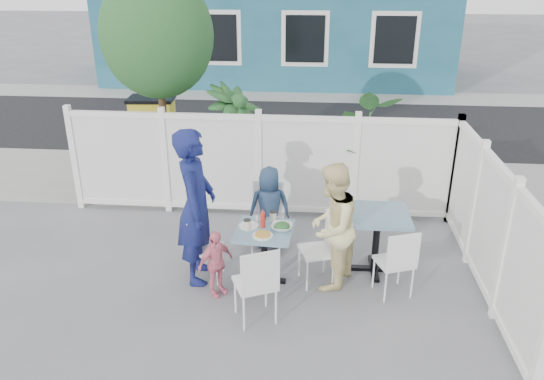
# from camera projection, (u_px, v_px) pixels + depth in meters

# --- Properties ---
(ground) EXTENTS (80.00, 80.00, 0.00)m
(ground) POSITION_uv_depth(u_px,v_px,m) (228.00, 302.00, 6.17)
(ground) COLOR slate
(near_sidewalk) EXTENTS (24.00, 2.60, 0.01)m
(near_sidewalk) POSITION_uv_depth(u_px,v_px,m) (263.00, 180.00, 9.65)
(near_sidewalk) COLOR gray
(near_sidewalk) RESTS_ON ground
(street) EXTENTS (24.00, 5.00, 0.01)m
(street) POSITION_uv_depth(u_px,v_px,m) (278.00, 124.00, 13.04)
(street) COLOR black
(street) RESTS_ON ground
(far_sidewalk) EXTENTS (24.00, 1.60, 0.01)m
(far_sidewalk) POSITION_uv_depth(u_px,v_px,m) (287.00, 95.00, 15.88)
(far_sidewalk) COLOR gray
(far_sidewalk) RESTS_ON ground
(fence_back) EXTENTS (5.86, 0.08, 1.60)m
(fence_back) POSITION_uv_depth(u_px,v_px,m) (259.00, 167.00, 8.06)
(fence_back) COLOR white
(fence_back) RESTS_ON ground
(fence_right) EXTENTS (0.08, 3.66, 1.60)m
(fence_right) POSITION_uv_depth(u_px,v_px,m) (489.00, 229.00, 6.17)
(fence_right) COLOR white
(fence_right) RESTS_ON ground
(tree) EXTENTS (1.80, 1.62, 3.59)m
(tree) POSITION_uv_depth(u_px,v_px,m) (157.00, 36.00, 8.31)
(tree) COLOR #382316
(tree) RESTS_ON ground
(utility_cabinet) EXTENTS (0.79, 0.59, 1.39)m
(utility_cabinet) POSITION_uv_depth(u_px,v_px,m) (155.00, 138.00, 9.73)
(utility_cabinet) COLOR gold
(utility_cabinet) RESTS_ON ground
(potted_shrub_a) EXTENTS (1.38, 1.38, 1.88)m
(potted_shrub_a) POSITION_uv_depth(u_px,v_px,m) (233.00, 142.00, 8.68)
(potted_shrub_a) COLOR #1D4B2B
(potted_shrub_a) RESTS_ON ground
(potted_shrub_b) EXTENTS (1.96, 1.99, 1.67)m
(potted_shrub_b) POSITION_uv_depth(u_px,v_px,m) (364.00, 154.00, 8.45)
(potted_shrub_b) COLOR #1D4B2B
(potted_shrub_b) RESTS_ON ground
(main_table) EXTENTS (0.73, 0.73, 0.72)m
(main_table) POSITION_uv_depth(u_px,v_px,m) (264.00, 242.00, 6.37)
(main_table) COLOR slate
(main_table) RESTS_ON ground
(spare_table) EXTENTS (0.77, 0.77, 0.81)m
(spare_table) POSITION_uv_depth(u_px,v_px,m) (377.00, 227.00, 6.58)
(spare_table) COLOR slate
(spare_table) RESTS_ON ground
(chair_left) EXTENTS (0.38, 0.39, 0.83)m
(chair_left) POSITION_uv_depth(u_px,v_px,m) (201.00, 243.00, 6.49)
(chair_left) COLOR white
(chair_left) RESTS_ON ground
(chair_right) EXTENTS (0.49, 0.50, 0.88)m
(chair_right) POSITION_uv_depth(u_px,v_px,m) (323.00, 244.00, 6.40)
(chair_right) COLOR white
(chair_right) RESTS_ON ground
(chair_back) EXTENTS (0.44, 0.42, 0.95)m
(chair_back) POSITION_uv_depth(u_px,v_px,m) (268.00, 212.00, 7.15)
(chair_back) COLOR white
(chair_back) RESTS_ON ground
(chair_near) EXTENTS (0.55, 0.54, 0.93)m
(chair_near) POSITION_uv_depth(u_px,v_px,m) (257.00, 280.00, 5.62)
(chair_near) COLOR white
(chair_near) RESTS_ON ground
(chair_spare) EXTENTS (0.50, 0.49, 0.87)m
(chair_spare) POSITION_uv_depth(u_px,v_px,m) (398.00, 259.00, 6.09)
(chair_spare) COLOR white
(chair_spare) RESTS_ON ground
(man) EXTENTS (0.51, 0.74, 1.94)m
(man) POSITION_uv_depth(u_px,v_px,m) (196.00, 207.00, 6.31)
(man) COLOR navy
(man) RESTS_ON ground
(woman) EXTENTS (0.83, 0.92, 1.56)m
(woman) POSITION_uv_depth(u_px,v_px,m) (332.00, 227.00, 6.23)
(woman) COLOR #F3D357
(woman) RESTS_ON ground
(boy) EXTENTS (0.62, 0.46, 1.16)m
(boy) POSITION_uv_depth(u_px,v_px,m) (269.00, 208.00, 7.19)
(boy) COLOR navy
(boy) RESTS_ON ground
(toddler) EXTENTS (0.48, 0.50, 0.83)m
(toddler) POSITION_uv_depth(u_px,v_px,m) (216.00, 263.00, 6.18)
(toddler) COLOR pink
(toddler) RESTS_ON ground
(plate_main) EXTENTS (0.24, 0.24, 0.02)m
(plate_main) POSITION_uv_depth(u_px,v_px,m) (263.00, 236.00, 6.16)
(plate_main) COLOR white
(plate_main) RESTS_ON main_table
(plate_side) EXTENTS (0.24, 0.24, 0.02)m
(plate_side) POSITION_uv_depth(u_px,v_px,m) (249.00, 226.00, 6.39)
(plate_side) COLOR white
(plate_side) RESTS_ON main_table
(salad_bowl) EXTENTS (0.25, 0.25, 0.06)m
(salad_bowl) POSITION_uv_depth(u_px,v_px,m) (282.00, 227.00, 6.31)
(salad_bowl) COLOR white
(salad_bowl) RESTS_ON main_table
(coffee_cup_a) EXTENTS (0.08, 0.08, 0.13)m
(coffee_cup_a) POSITION_uv_depth(u_px,v_px,m) (247.00, 225.00, 6.28)
(coffee_cup_a) COLOR beige
(coffee_cup_a) RESTS_ON main_table
(coffee_cup_b) EXTENTS (0.08, 0.08, 0.13)m
(coffee_cup_b) POSITION_uv_depth(u_px,v_px,m) (273.00, 217.00, 6.49)
(coffee_cup_b) COLOR beige
(coffee_cup_b) RESTS_ON main_table
(ketchup_bottle) EXTENTS (0.06, 0.06, 0.19)m
(ketchup_bottle) POSITION_uv_depth(u_px,v_px,m) (263.00, 220.00, 6.34)
(ketchup_bottle) COLOR red
(ketchup_bottle) RESTS_ON main_table
(salt_shaker) EXTENTS (0.03, 0.03, 0.07)m
(salt_shaker) POSITION_uv_depth(u_px,v_px,m) (257.00, 218.00, 6.51)
(salt_shaker) COLOR white
(salt_shaker) RESTS_ON main_table
(pepper_shaker) EXTENTS (0.03, 0.03, 0.07)m
(pepper_shaker) POSITION_uv_depth(u_px,v_px,m) (265.00, 217.00, 6.56)
(pepper_shaker) COLOR black
(pepper_shaker) RESTS_ON main_table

